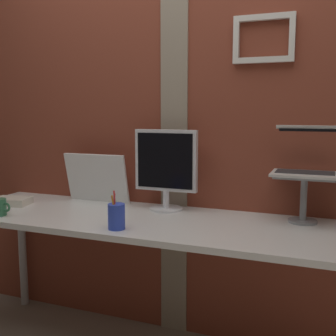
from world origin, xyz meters
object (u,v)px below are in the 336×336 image
laptop (306,160)px  whiteboard_panel (97,178)px  monitor (166,165)px  pen_cup (116,216)px

laptop → whiteboard_panel: laptop is taller
monitor → pen_cup: 0.48m
monitor → whiteboard_panel: bearing=175.6°
pen_cup → monitor: bearing=80.2°
monitor → whiteboard_panel: monitor is taller
monitor → pen_cup: (-0.08, -0.43, -0.19)m
pen_cup → whiteboard_panel: bearing=129.3°
laptop → pen_cup: bearing=-147.2°
monitor → whiteboard_panel: size_ratio=1.11×
monitor → laptop: 0.73m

